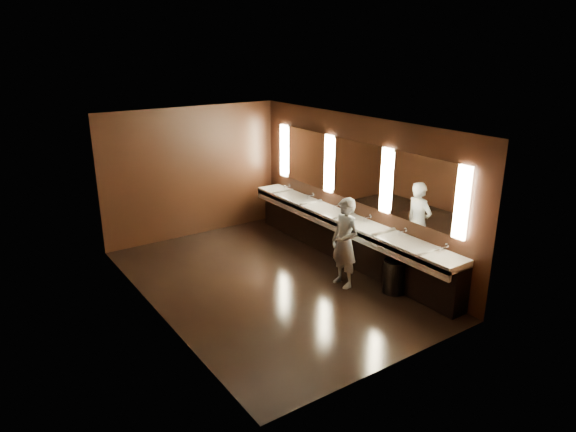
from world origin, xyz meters
name	(u,v)px	position (x,y,z in m)	size (l,w,h in m)	color
floor	(268,283)	(0.00, 0.00, 0.00)	(6.00, 6.00, 0.00)	black
ceiling	(266,124)	(0.00, 0.00, 2.80)	(4.00, 6.00, 0.02)	#2D2D2B
wall_back	(193,173)	(0.00, 3.00, 1.40)	(4.00, 0.02, 2.80)	black
wall_front	(397,269)	(0.00, -3.00, 1.40)	(4.00, 0.02, 2.80)	black
wall_left	(153,231)	(-2.00, 0.00, 1.40)	(0.02, 6.00, 2.80)	black
wall_right	(356,189)	(2.00, 0.00, 1.40)	(0.02, 6.00, 2.80)	black
sink_counter	(346,236)	(1.79, 0.00, 0.50)	(0.55, 5.40, 1.01)	black
mirror_band	(356,172)	(1.98, 0.00, 1.75)	(0.06, 5.03, 1.15)	#FFEDBA
person	(345,243)	(1.05, -0.82, 0.79)	(0.58, 0.38, 1.58)	#96B8E0
trash_bin	(394,276)	(1.58, -1.51, 0.29)	(0.37, 0.37, 0.58)	black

